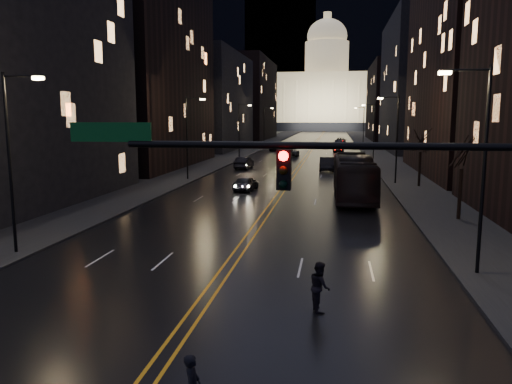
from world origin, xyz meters
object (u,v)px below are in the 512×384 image
at_px(receding_car_a, 327,164).
at_px(traffic_signal, 383,192).
at_px(oncoming_car_a, 246,183).
at_px(oncoming_car_b, 244,163).
at_px(bus, 354,177).
at_px(pedestrian_b, 320,286).

bearing_deg(receding_car_a, traffic_signal, -88.29).
relative_size(oncoming_car_a, oncoming_car_b, 0.87).
bearing_deg(oncoming_car_a, receding_car_a, -105.59).
relative_size(bus, oncoming_car_b, 2.77).
xyz_separation_m(bus, oncoming_car_b, (-13.47, 22.51, -1.06)).
xyz_separation_m(oncoming_car_a, pedestrian_b, (7.71, -28.41, 0.20)).
bearing_deg(receding_car_a, pedestrian_b, -89.98).
bearing_deg(oncoming_car_b, traffic_signal, 107.66).
bearing_deg(traffic_signal, oncoming_car_b, 103.78).
xyz_separation_m(oncoming_car_a, oncoming_car_b, (-3.67, 19.46, 0.08)).
height_order(oncoming_car_a, receding_car_a, receding_car_a).
bearing_deg(oncoming_car_a, pedestrian_b, 110.82).
bearing_deg(pedestrian_b, oncoming_car_a, -0.33).
distance_m(traffic_signal, oncoming_car_a, 34.96).
bearing_deg(pedestrian_b, traffic_signal, -177.96).
distance_m(bus, pedestrian_b, 25.47).
height_order(bus, oncoming_car_a, bus).
bearing_deg(receding_car_a, oncoming_car_b, 175.30).
bearing_deg(bus, pedestrian_b, -95.65).
xyz_separation_m(traffic_signal, oncoming_car_b, (-12.97, 52.87, -4.32)).
height_order(traffic_signal, pedestrian_b, traffic_signal).
bearing_deg(bus, oncoming_car_a, 161.78).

